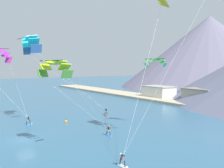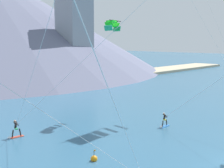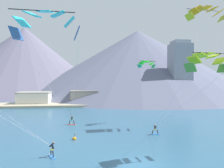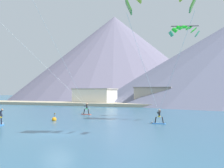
{
  "view_description": "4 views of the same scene",
  "coord_description": "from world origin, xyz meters",
  "px_view_note": "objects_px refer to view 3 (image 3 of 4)",
  "views": [
    {
      "loc": [
        37.64,
        -10.59,
        10.97
      ],
      "look_at": [
        3.79,
        13.18,
        8.05
      ],
      "focal_mm": 40.0,
      "sensor_mm": 36.0,
      "label": 1
    },
    {
      "loc": [
        -23.71,
        -8.0,
        9.73
      ],
      "look_at": [
        3.62,
        17.94,
        4.43
      ],
      "focal_mm": 50.0,
      "sensor_mm": 36.0,
      "label": 2
    },
    {
      "loc": [
        -5.0,
        -21.88,
        8.99
      ],
      "look_at": [
        -1.16,
        14.17,
        7.92
      ],
      "focal_mm": 35.0,
      "sensor_mm": 36.0,
      "label": 3
    },
    {
      "loc": [
        14.35,
        -21.7,
        3.52
      ],
      "look_at": [
        -0.09,
        11.08,
        4.37
      ],
      "focal_mm": 50.0,
      "sensor_mm": 36.0,
      "label": 4
    }
  ],
  "objects_px": {
    "parafoil_kite_distant_high_outer": "(147,63)",
    "race_marker_buoy": "(74,139)",
    "kitesurfer_far_left": "(71,122)",
    "parafoil_kite_far_left": "(46,22)",
    "parafoil_kite_near_lead": "(207,61)",
    "kitesurfer_near_lead": "(154,132)",
    "parafoil_kite_mid_center": "(206,13)",
    "kitesurfer_near_trail": "(52,152)"
  },
  "relations": [
    {
      "from": "parafoil_kite_distant_high_outer",
      "to": "kitesurfer_near_lead",
      "type": "bearing_deg",
      "value": -97.79
    },
    {
      "from": "parafoil_kite_near_lead",
      "to": "race_marker_buoy",
      "type": "relative_size",
      "value": 11.02
    },
    {
      "from": "parafoil_kite_mid_center",
      "to": "race_marker_buoy",
      "type": "height_order",
      "value": "parafoil_kite_mid_center"
    },
    {
      "from": "kitesurfer_near_trail",
      "to": "parafoil_kite_distant_high_outer",
      "type": "bearing_deg",
      "value": 47.74
    },
    {
      "from": "parafoil_kite_far_left",
      "to": "kitesurfer_far_left",
      "type": "bearing_deg",
      "value": 84.82
    },
    {
      "from": "parafoil_kite_distant_high_outer",
      "to": "race_marker_buoy",
      "type": "relative_size",
      "value": 4.0
    },
    {
      "from": "kitesurfer_near_lead",
      "to": "kitesurfer_near_trail",
      "type": "relative_size",
      "value": 0.96
    },
    {
      "from": "parafoil_kite_mid_center",
      "to": "parafoil_kite_near_lead",
      "type": "bearing_deg",
      "value": -118.76
    },
    {
      "from": "race_marker_buoy",
      "to": "parafoil_kite_mid_center",
      "type": "bearing_deg",
      "value": 14.32
    },
    {
      "from": "kitesurfer_far_left",
      "to": "parafoil_kite_far_left",
      "type": "height_order",
      "value": "parafoil_kite_far_left"
    },
    {
      "from": "parafoil_kite_far_left",
      "to": "kitesurfer_near_trail",
      "type": "bearing_deg",
      "value": -50.67
    },
    {
      "from": "kitesurfer_near_lead",
      "to": "race_marker_buoy",
      "type": "height_order",
      "value": "kitesurfer_near_lead"
    },
    {
      "from": "kitesurfer_far_left",
      "to": "parafoil_kite_distant_high_outer",
      "type": "distance_m",
      "value": 18.64
    },
    {
      "from": "kitesurfer_near_trail",
      "to": "parafoil_kite_distant_high_outer",
      "type": "xyz_separation_m",
      "value": [
        15.64,
        17.21,
        11.24
      ]
    },
    {
      "from": "kitesurfer_far_left",
      "to": "parafoil_kite_far_left",
      "type": "relative_size",
      "value": 0.11
    },
    {
      "from": "kitesurfer_near_lead",
      "to": "parafoil_kite_mid_center",
      "type": "xyz_separation_m",
      "value": [
        10.86,
        4.31,
        20.22
      ]
    },
    {
      "from": "kitesurfer_far_left",
      "to": "race_marker_buoy",
      "type": "bearing_deg",
      "value": -82.51
    },
    {
      "from": "parafoil_kite_near_lead",
      "to": "parafoil_kite_mid_center",
      "type": "bearing_deg",
      "value": 61.24
    },
    {
      "from": "parafoil_kite_near_lead",
      "to": "parafoil_kite_mid_center",
      "type": "distance_m",
      "value": 18.98
    },
    {
      "from": "parafoil_kite_distant_high_outer",
      "to": "race_marker_buoy",
      "type": "distance_m",
      "value": 20.8
    },
    {
      "from": "race_marker_buoy",
      "to": "parafoil_kite_far_left",
      "type": "bearing_deg",
      "value": -116.15
    },
    {
      "from": "kitesurfer_near_lead",
      "to": "kitesurfer_far_left",
      "type": "bearing_deg",
      "value": 147.51
    },
    {
      "from": "parafoil_kite_near_lead",
      "to": "parafoil_kite_far_left",
      "type": "xyz_separation_m",
      "value": [
        -18.1,
        2.66,
        4.48
      ]
    },
    {
      "from": "kitesurfer_near_lead",
      "to": "parafoil_kite_near_lead",
      "type": "height_order",
      "value": "parafoil_kite_near_lead"
    },
    {
      "from": "kitesurfer_near_trail",
      "to": "parafoil_kite_far_left",
      "type": "height_order",
      "value": "parafoil_kite_far_left"
    },
    {
      "from": "kitesurfer_near_lead",
      "to": "race_marker_buoy",
      "type": "relative_size",
      "value": 1.72
    },
    {
      "from": "parafoil_kite_near_lead",
      "to": "parafoil_kite_far_left",
      "type": "relative_size",
      "value": 0.65
    },
    {
      "from": "parafoil_kite_far_left",
      "to": "race_marker_buoy",
      "type": "height_order",
      "value": "parafoil_kite_far_left"
    },
    {
      "from": "parafoil_kite_mid_center",
      "to": "race_marker_buoy",
      "type": "xyz_separation_m",
      "value": [
        -23.13,
        -5.9,
        -20.52
      ]
    },
    {
      "from": "parafoil_kite_near_lead",
      "to": "parafoil_kite_distant_high_outer",
      "type": "bearing_deg",
      "value": 95.37
    },
    {
      "from": "kitesurfer_far_left",
      "to": "parafoil_kite_distant_high_outer",
      "type": "bearing_deg",
      "value": 1.68
    },
    {
      "from": "kitesurfer_far_left",
      "to": "parafoil_kite_far_left",
      "type": "xyz_separation_m",
      "value": [
        -1.45,
        -15.95,
        14.8
      ]
    },
    {
      "from": "kitesurfer_far_left",
      "to": "parafoil_kite_mid_center",
      "type": "distance_m",
      "value": 31.97
    },
    {
      "from": "parafoil_kite_mid_center",
      "to": "parafoil_kite_distant_high_outer",
      "type": "relative_size",
      "value": 5.01
    },
    {
      "from": "parafoil_kite_distant_high_outer",
      "to": "race_marker_buoy",
      "type": "height_order",
      "value": "parafoil_kite_distant_high_outer"
    },
    {
      "from": "kitesurfer_near_trail",
      "to": "kitesurfer_far_left",
      "type": "distance_m",
      "value": 16.79
    },
    {
      "from": "parafoil_kite_near_lead",
      "to": "race_marker_buoy",
      "type": "xyz_separation_m",
      "value": [
        -15.3,
        8.35,
        -10.74
      ]
    },
    {
      "from": "parafoil_kite_far_left",
      "to": "kitesurfer_near_lead",
      "type": "bearing_deg",
      "value": 25.81
    },
    {
      "from": "parafoil_kite_mid_center",
      "to": "parafoil_kite_distant_high_outer",
      "type": "bearing_deg",
      "value": 153.51
    },
    {
      "from": "kitesurfer_near_trail",
      "to": "kitesurfer_far_left",
      "type": "height_order",
      "value": "same"
    },
    {
      "from": "parafoil_kite_near_lead",
      "to": "parafoil_kite_distant_high_outer",
      "type": "distance_m",
      "value": 19.16
    },
    {
      "from": "parafoil_kite_far_left",
      "to": "parafoil_kite_distant_high_outer",
      "type": "bearing_deg",
      "value": 45.14
    }
  ]
}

